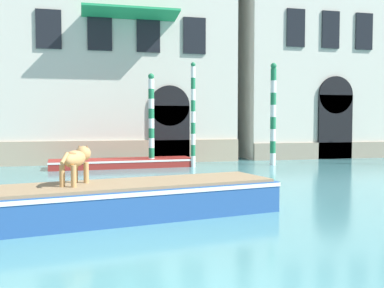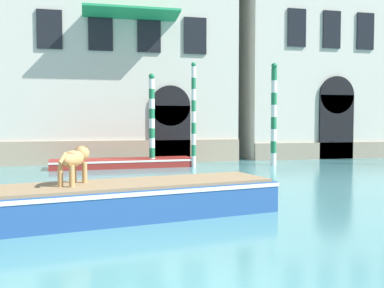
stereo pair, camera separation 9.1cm
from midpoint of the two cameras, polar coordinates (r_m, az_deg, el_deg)
name	(u,v)px [view 1 (the left image)]	position (r m, az deg, el deg)	size (l,w,h in m)	color
boat_foreground	(110,200)	(9.51, -10.60, -7.02)	(7.45, 3.04, 0.73)	#234C8C
dog_on_deck	(76,159)	(9.47, -14.77, -1.88)	(0.65, 1.12, 0.79)	tan
boat_moored_near_palazzo	(122,163)	(19.54, -8.99, -2.36)	(6.16, 1.83, 0.36)	maroon
mooring_pole_0	(151,120)	(19.24, -5.32, 3.03)	(0.26, 0.26, 4.01)	white
mooring_pole_4	(273,114)	(20.47, 10.13, 3.80)	(0.26, 0.26, 4.58)	white
mooring_pole_5	(193,114)	(19.34, 0.00, 3.77)	(0.20, 0.20, 4.50)	white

